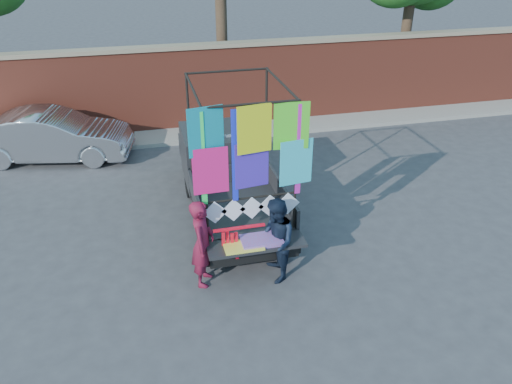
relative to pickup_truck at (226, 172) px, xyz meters
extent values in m
plane|color=#38383A|center=(0.09, -1.99, -0.82)|extent=(90.00, 90.00, 0.00)
cube|color=brown|center=(0.09, 5.01, 0.43)|extent=(30.00, 0.35, 2.50)
cube|color=gray|center=(0.09, 5.01, 1.73)|extent=(30.00, 0.45, 0.12)
cube|color=gray|center=(0.09, 4.31, -0.76)|extent=(30.00, 1.20, 0.12)
cylinder|color=#38281C|center=(1.09, 6.21, 1.91)|extent=(0.36, 0.36, 5.46)
cylinder|color=#38281C|center=(7.59, 6.21, 1.46)|extent=(0.36, 0.36, 4.55)
cylinder|color=black|center=(-0.76, 0.58, -0.50)|extent=(0.21, 0.64, 0.64)
cylinder|color=black|center=(-0.76, -2.05, -0.50)|extent=(0.21, 0.64, 0.64)
cylinder|color=black|center=(0.76, 0.58, -0.50)|extent=(0.21, 0.64, 0.64)
cylinder|color=black|center=(0.76, -2.05, -0.50)|extent=(0.21, 0.64, 0.64)
cube|color=black|center=(0.00, -0.78, -0.33)|extent=(1.65, 4.08, 0.29)
cube|color=black|center=(0.00, -1.51, -0.06)|extent=(1.75, 2.23, 0.10)
cube|color=black|center=(-0.86, -1.51, 0.15)|extent=(0.06, 2.23, 0.44)
cube|color=black|center=(0.86, -1.51, 0.15)|extent=(0.06, 2.23, 0.44)
cube|color=black|center=(0.00, -0.41, 0.15)|extent=(1.75, 0.06, 0.44)
cube|color=black|center=(0.00, 0.53, 0.20)|extent=(1.75, 1.55, 1.21)
cube|color=#8C9EAD|center=(0.00, 0.09, 0.59)|extent=(1.55, 0.06, 0.53)
cube|color=#8C9EAD|center=(0.00, 1.26, 0.40)|extent=(1.55, 0.10, 0.68)
cube|color=black|center=(0.00, 1.60, -0.04)|extent=(1.70, 0.87, 0.53)
cube|color=black|center=(0.00, -2.87, -0.04)|extent=(1.75, 0.53, 0.06)
cube|color=black|center=(0.00, -2.65, -0.41)|extent=(1.80, 0.15, 0.17)
cylinder|color=black|center=(-0.80, -2.53, 1.20)|extent=(0.05, 0.05, 2.43)
cylinder|color=black|center=(-0.80, -0.49, 1.20)|extent=(0.05, 0.05, 2.43)
cylinder|color=black|center=(0.80, -2.53, 1.20)|extent=(0.05, 0.05, 2.43)
cylinder|color=black|center=(0.80, -0.49, 1.20)|extent=(0.05, 0.05, 2.43)
cylinder|color=black|center=(0.00, -2.53, 2.42)|extent=(1.65, 0.04, 0.04)
cylinder|color=black|center=(0.00, -0.49, 2.42)|extent=(1.65, 0.04, 0.04)
cylinder|color=black|center=(-0.80, -1.51, 2.42)|extent=(0.04, 2.09, 0.04)
cylinder|color=black|center=(0.80, -1.51, 2.42)|extent=(0.04, 2.09, 0.04)
cylinder|color=black|center=(0.00, -2.53, 0.72)|extent=(1.65, 0.04, 0.04)
cube|color=#0B879C|center=(-0.73, -2.55, 1.98)|extent=(0.60, 0.01, 0.83)
cube|color=yellow|center=(0.00, -2.59, 1.98)|extent=(0.60, 0.01, 0.83)
cube|color=green|center=(0.73, -2.55, 1.98)|extent=(0.60, 0.01, 0.83)
cube|color=#DB186E|center=(-0.73, -2.59, 1.35)|extent=(0.60, 0.01, 0.83)
cube|color=#4326C2|center=(0.00, -2.55, 1.35)|extent=(0.60, 0.01, 0.83)
cube|color=#2DC2D8|center=(0.73, -2.59, 1.35)|extent=(0.60, 0.01, 0.83)
cube|color=#1CE755|center=(-0.83, -2.57, 1.54)|extent=(0.10, 0.01, 1.65)
cube|color=#C520AC|center=(0.83, -2.57, 1.54)|extent=(0.10, 0.01, 1.65)
cube|color=#1828DC|center=(-0.29, -2.57, 1.54)|extent=(0.10, 0.01, 1.65)
cube|color=white|center=(-0.66, -2.56, 0.52)|extent=(0.44, 0.01, 0.44)
cube|color=white|center=(-0.33, -2.56, 0.52)|extent=(0.44, 0.01, 0.44)
cube|color=white|center=(0.00, -2.56, 0.52)|extent=(0.44, 0.01, 0.44)
cube|color=white|center=(0.33, -2.56, 0.52)|extent=(0.44, 0.01, 0.44)
cube|color=white|center=(0.66, -2.56, 0.52)|extent=(0.44, 0.01, 0.44)
cube|color=#E53265|center=(0.10, -2.87, 0.03)|extent=(0.73, 0.44, 0.08)
cube|color=#E6E248|center=(-0.24, -2.94, 0.01)|extent=(0.68, 0.39, 0.04)
imported|color=#A9ABB0|center=(-4.10, 3.57, -0.14)|extent=(4.31, 2.19, 1.36)
imported|color=maroon|center=(-0.92, -2.70, 0.01)|extent=(0.58, 0.71, 1.67)
imported|color=#131E31|center=(0.36, -2.89, -0.01)|extent=(0.65, 0.81, 1.61)
cube|color=red|center=(-0.28, -2.80, 0.30)|extent=(0.92, 0.05, 0.04)
cube|color=red|center=(-0.57, -2.82, 0.01)|extent=(0.06, 0.02, 0.53)
cube|color=red|center=(-0.50, -2.82, -0.01)|extent=(0.06, 0.02, 0.53)
cube|color=red|center=(-0.42, -2.82, -0.03)|extent=(0.06, 0.02, 0.53)
cube|color=red|center=(-0.34, -2.82, -0.05)|extent=(0.06, 0.02, 0.53)
camera|label=1|loc=(-1.73, -9.95, 4.97)|focal=35.00mm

